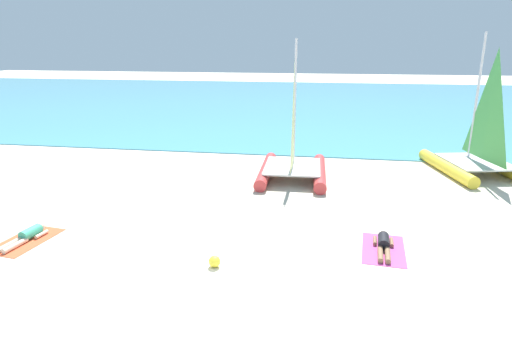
% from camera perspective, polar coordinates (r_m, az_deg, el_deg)
% --- Properties ---
extents(ground_plane, '(120.00, 120.00, 0.00)m').
position_cam_1_polar(ground_plane, '(19.17, 2.21, 0.39)').
color(ground_plane, beige).
extents(ocean_water, '(120.00, 40.00, 0.05)m').
position_cam_1_polar(ocean_water, '(40.75, 6.14, 8.94)').
color(ocean_water, '#4C9EB7').
rests_on(ocean_water, ground).
extents(sailboat_red, '(2.79, 4.26, 5.45)m').
position_cam_1_polar(sailboat_red, '(17.53, 4.85, 1.56)').
color(sailboat_red, '#CC3838').
rests_on(sailboat_red, ground).
extents(sailboat_yellow, '(3.69, 4.88, 5.71)m').
position_cam_1_polar(sailboat_yellow, '(20.28, 26.90, 1.97)').
color(sailboat_yellow, yellow).
rests_on(sailboat_yellow, ground).
extents(towel_left, '(1.34, 2.03, 0.01)m').
position_cam_1_polar(towel_left, '(13.83, -27.91, -8.11)').
color(towel_left, '#EA5933').
rests_on(towel_left, ground).
extents(sunbather_left, '(0.62, 1.57, 0.30)m').
position_cam_1_polar(sunbather_left, '(13.83, -27.79, -7.54)').
color(sunbather_left, '#3FB28C').
rests_on(sunbather_left, towel_left).
extents(towel_right, '(1.26, 1.99, 0.01)m').
position_cam_1_polar(towel_right, '(12.26, 16.34, -9.88)').
color(towel_right, '#D84C99').
rests_on(towel_right, ground).
extents(sunbather_right, '(0.58, 1.57, 0.30)m').
position_cam_1_polar(sunbather_right, '(12.27, 16.38, -9.22)').
color(sunbather_right, black).
rests_on(sunbather_right, towel_right).
extents(beach_ball, '(0.29, 0.29, 0.29)m').
position_cam_1_polar(beach_ball, '(10.94, -5.46, -11.77)').
color(beach_ball, yellow).
rests_on(beach_ball, ground).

